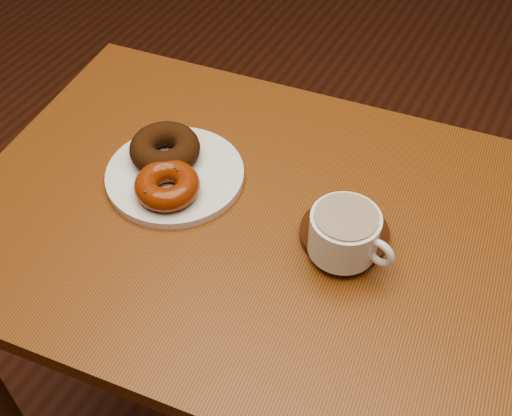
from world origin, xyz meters
The scene contains 8 objects.
ground centered at (0.00, 0.00, 0.00)m, with size 6.00×6.00×0.00m, color #53281A.
cafe_table centered at (0.05, -0.34, 0.70)m, with size 0.95×0.76×0.83m.
donut_plate centered at (-0.09, -0.32, 0.84)m, with size 0.23×0.23×0.01m, color white.
donut_cinnamon centered at (-0.12, -0.30, 0.87)m, with size 0.12×0.12×0.04m, color #371B0B.
donut_caramel centered at (-0.07, -0.37, 0.86)m, with size 0.13×0.13×0.04m.
saucer centered at (0.21, -0.31, 0.84)m, with size 0.14×0.14×0.01m, color #321606.
coffee_cup centered at (0.22, -0.34, 0.88)m, with size 0.13×0.10×0.07m.
teaspoon centered at (0.17, -0.32, 0.85)m, with size 0.04×0.09×0.01m.
Camera 1 is at (0.39, -0.93, 1.58)m, focal length 45.00 mm.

